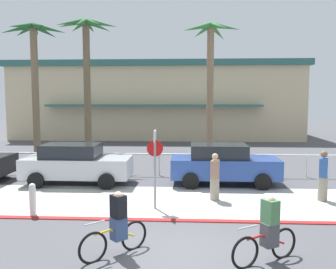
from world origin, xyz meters
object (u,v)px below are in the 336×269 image
(palm_tree_3, at_px, (210,62))
(pedestrian_2, at_px, (323,178))
(palm_tree_1, at_px, (34,60))
(car_silver_1, at_px, (76,163))
(pedestrian_0, at_px, (215,179))
(cyclist_red_1, at_px, (268,231))
(cyclist_yellow_0, at_px, (117,225))
(bollard_2, at_px, (33,199))
(palm_tree_2, at_px, (86,55))
(stop_sign_bike_lane, at_px, (155,158))
(car_blue_2, at_px, (223,164))

(palm_tree_3, xyz_separation_m, pedestrian_2, (3.57, -6.50, -4.60))
(palm_tree_1, height_order, car_silver_1, palm_tree_1)
(pedestrian_0, bearing_deg, cyclist_red_1, -80.47)
(palm_tree_1, xyz_separation_m, cyclist_yellow_0, (6.33, -10.70, -4.86))
(bollard_2, bearing_deg, palm_tree_2, 93.80)
(pedestrian_2, bearing_deg, palm_tree_1, 154.82)
(palm_tree_1, distance_m, cyclist_red_1, 15.37)
(palm_tree_2, bearing_deg, car_silver_1, -81.30)
(cyclist_yellow_0, relative_size, pedestrian_2, 0.84)
(car_silver_1, xyz_separation_m, cyclist_red_1, (6.40, -7.00, -0.18))
(cyclist_red_1, bearing_deg, stop_sign_bike_lane, 127.04)
(cyclist_red_1, height_order, pedestrian_2, pedestrian_2)
(palm_tree_3, bearing_deg, car_blue_2, -85.42)
(palm_tree_2, height_order, pedestrian_2, palm_tree_2)
(pedestrian_0, xyz_separation_m, pedestrian_2, (3.75, 0.13, 0.06))
(stop_sign_bike_lane, bearing_deg, palm_tree_3, 74.30)
(car_blue_2, distance_m, pedestrian_0, 2.48)
(cyclist_red_1, bearing_deg, cyclist_yellow_0, 176.71)
(car_blue_2, bearing_deg, palm_tree_1, 158.80)
(stop_sign_bike_lane, relative_size, car_blue_2, 0.58)
(stop_sign_bike_lane, bearing_deg, palm_tree_1, 133.82)
(palm_tree_1, height_order, cyclist_yellow_0, palm_tree_1)
(car_silver_1, bearing_deg, car_blue_2, 2.30)
(palm_tree_1, relative_size, car_blue_2, 1.70)
(pedestrian_2, bearing_deg, car_silver_1, 167.64)
(car_blue_2, xyz_separation_m, cyclist_red_1, (0.30, -7.25, -0.18))
(bollard_2, height_order, pedestrian_0, pedestrian_0)
(palm_tree_2, distance_m, pedestrian_0, 10.24)
(stop_sign_bike_lane, xyz_separation_m, palm_tree_3, (2.17, 7.73, 3.75))
(car_blue_2, bearing_deg, cyclist_red_1, -87.66)
(cyclist_red_1, bearing_deg, car_blue_2, 92.34)
(car_silver_1, bearing_deg, pedestrian_0, -21.31)
(palm_tree_3, relative_size, pedestrian_0, 4.47)
(stop_sign_bike_lane, xyz_separation_m, pedestrian_0, (2.00, 1.10, -0.90))
(cyclist_yellow_0, bearing_deg, palm_tree_1, 120.62)
(bollard_2, bearing_deg, car_blue_2, 35.27)
(car_silver_1, bearing_deg, cyclist_yellow_0, -65.92)
(stop_sign_bike_lane, height_order, car_blue_2, stop_sign_bike_lane)
(palm_tree_3, distance_m, car_blue_2, 6.21)
(bollard_2, distance_m, cyclist_red_1, 7.10)
(bollard_2, bearing_deg, cyclist_red_1, -23.84)
(car_silver_1, xyz_separation_m, car_blue_2, (6.11, 0.25, 0.00))
(bollard_2, distance_m, car_blue_2, 7.60)
(stop_sign_bike_lane, height_order, palm_tree_3, palm_tree_3)
(stop_sign_bike_lane, height_order, palm_tree_2, palm_tree_2)
(stop_sign_bike_lane, relative_size, pedestrian_2, 1.44)
(stop_sign_bike_lane, bearing_deg, pedestrian_2, 12.15)
(pedestrian_0, bearing_deg, pedestrian_2, 2.03)
(stop_sign_bike_lane, bearing_deg, car_silver_1, 137.59)
(cyclist_yellow_0, bearing_deg, cyclist_red_1, -3.29)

